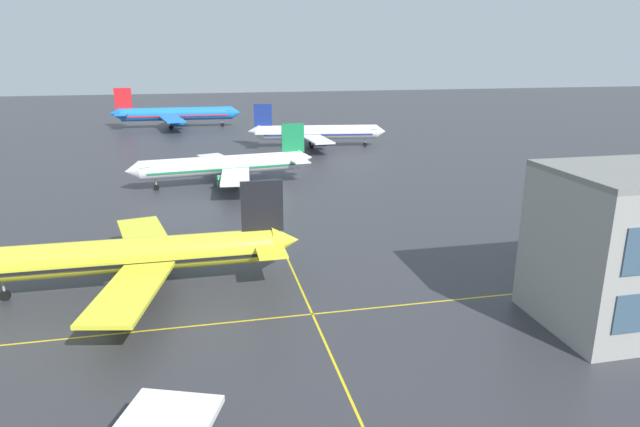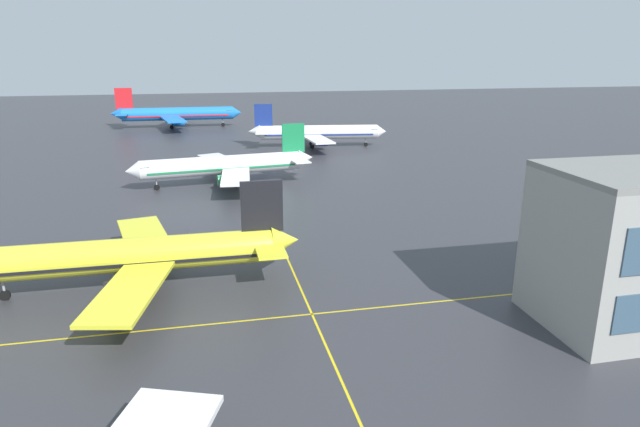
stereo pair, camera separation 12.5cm
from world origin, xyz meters
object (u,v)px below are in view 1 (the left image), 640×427
Objects in this scene: airliner_third_row at (225,165)px; airliner_far_left_stand at (316,132)px; airliner_second_row at (133,256)px; airliner_far_right_stand at (176,114)px.

airliner_far_left_stand is (23.48, 34.39, 0.08)m from airliner_third_row.
airliner_far_left_stand is at bearing 55.68° from airliner_third_row.
airliner_third_row is 0.98× the size of airliner_far_left_stand.
airliner_far_left_stand is at bearing 65.83° from airliner_second_row.
airliner_third_row is 41.64m from airliner_far_left_stand.
airliner_third_row is (10.92, 42.25, -0.07)m from airliner_second_row.
airliner_second_row is 0.99× the size of airliner_far_left_stand.
airliner_far_right_stand is (-10.40, 76.82, 0.61)m from airliner_third_row.
airliner_third_row is 77.52m from airliner_far_right_stand.
airliner_far_left_stand is (34.40, 76.64, 0.01)m from airliner_second_row.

